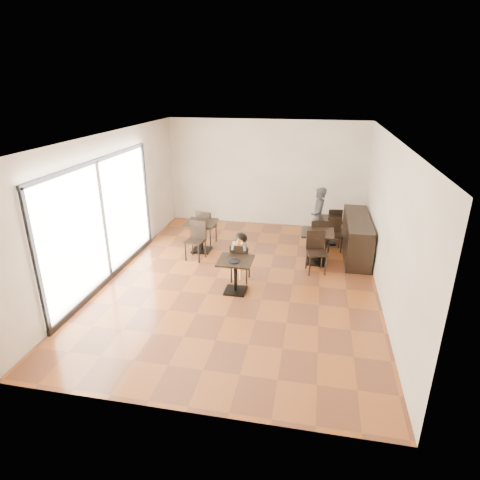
% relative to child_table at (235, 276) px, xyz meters
% --- Properties ---
extents(floor, '(6.00, 8.00, 0.01)m').
position_rel_child_table_xyz_m(floor, '(0.01, 0.55, -0.38)').
color(floor, brown).
rests_on(floor, ground).
extents(ceiling, '(6.00, 8.00, 0.01)m').
position_rel_child_table_xyz_m(ceiling, '(0.01, 0.55, 2.82)').
color(ceiling, white).
rests_on(ceiling, floor).
extents(wall_back, '(6.00, 0.01, 3.20)m').
position_rel_child_table_xyz_m(wall_back, '(0.01, 4.55, 1.22)').
color(wall_back, white).
rests_on(wall_back, floor).
extents(wall_front, '(6.00, 0.01, 3.20)m').
position_rel_child_table_xyz_m(wall_front, '(0.01, -3.45, 1.22)').
color(wall_front, white).
rests_on(wall_front, floor).
extents(wall_left, '(0.01, 8.00, 3.20)m').
position_rel_child_table_xyz_m(wall_left, '(-2.99, 0.55, 1.22)').
color(wall_left, white).
rests_on(wall_left, floor).
extents(wall_right, '(0.01, 8.00, 3.20)m').
position_rel_child_table_xyz_m(wall_right, '(3.01, 0.55, 1.22)').
color(wall_right, white).
rests_on(wall_right, floor).
extents(storefront_window, '(0.04, 4.50, 2.60)m').
position_rel_child_table_xyz_m(storefront_window, '(-2.96, 0.05, 1.02)').
color(storefront_window, white).
rests_on(storefront_window, floor).
extents(child_table, '(0.71, 0.71, 0.75)m').
position_rel_child_table_xyz_m(child_table, '(0.00, 0.00, 0.00)').
color(child_table, black).
rests_on(child_table, floor).
extents(child_chair, '(0.41, 0.41, 0.91)m').
position_rel_child_table_xyz_m(child_chair, '(0.00, 0.55, 0.08)').
color(child_chair, black).
rests_on(child_chair, floor).
extents(child, '(0.41, 0.57, 1.14)m').
position_rel_child_table_xyz_m(child, '(0.00, 0.55, 0.19)').
color(child, slate).
rests_on(child, child_chair).
extents(plate, '(0.25, 0.25, 0.02)m').
position_rel_child_table_xyz_m(plate, '(0.00, -0.10, 0.38)').
color(plate, black).
rests_on(plate, child_table).
extents(pizza_slice, '(0.26, 0.20, 0.06)m').
position_rel_child_table_xyz_m(pizza_slice, '(0.00, 0.36, 0.61)').
color(pizza_slice, tan).
rests_on(pizza_slice, child).
extents(adult_patron, '(0.47, 0.64, 1.64)m').
position_rel_child_table_xyz_m(adult_patron, '(1.66, 2.96, 0.44)').
color(adult_patron, '#333338').
rests_on(adult_patron, floor).
extents(cafe_table_mid, '(0.92, 0.92, 0.81)m').
position_rel_child_table_xyz_m(cafe_table_mid, '(1.67, 1.85, 0.03)').
color(cafe_table_mid, black).
rests_on(cafe_table_mid, floor).
extents(cafe_table_left, '(0.89, 0.89, 0.81)m').
position_rel_child_table_xyz_m(cafe_table_left, '(-1.34, 2.02, 0.03)').
color(cafe_table_left, black).
rests_on(cafe_table_left, floor).
extents(cafe_table_back, '(0.76, 0.76, 0.71)m').
position_rel_child_table_xyz_m(cafe_table_back, '(1.97, 3.26, -0.02)').
color(cafe_table_back, black).
rests_on(cafe_table_back, floor).
extents(chair_mid_a, '(0.53, 0.53, 0.98)m').
position_rel_child_table_xyz_m(chair_mid_a, '(1.67, 2.40, 0.11)').
color(chair_mid_a, black).
rests_on(chair_mid_a, floor).
extents(chair_mid_b, '(0.53, 0.53, 0.98)m').
position_rel_child_table_xyz_m(chair_mid_b, '(1.67, 1.30, 0.11)').
color(chair_mid_b, black).
rests_on(chair_mid_b, floor).
extents(chair_left_a, '(0.51, 0.51, 0.97)m').
position_rel_child_table_xyz_m(chair_left_a, '(-1.34, 2.57, 0.11)').
color(chair_left_a, black).
rests_on(chair_left_a, floor).
extents(chair_left_b, '(0.51, 0.51, 0.97)m').
position_rel_child_table_xyz_m(chair_left_b, '(-1.34, 1.47, 0.11)').
color(chair_left_b, black).
rests_on(chair_left_b, floor).
extents(chair_back_a, '(0.43, 0.43, 0.86)m').
position_rel_child_table_xyz_m(chair_back_a, '(2.12, 3.81, 0.05)').
color(chair_back_a, black).
rests_on(chair_back_a, floor).
extents(chair_back_b, '(0.43, 0.43, 0.86)m').
position_rel_child_table_xyz_m(chair_back_b, '(2.12, 2.71, 0.05)').
color(chair_back_b, black).
rests_on(chair_back_b, floor).
extents(service_counter, '(0.60, 2.40, 1.00)m').
position_rel_child_table_xyz_m(service_counter, '(2.66, 2.55, 0.12)').
color(service_counter, black).
rests_on(service_counter, floor).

